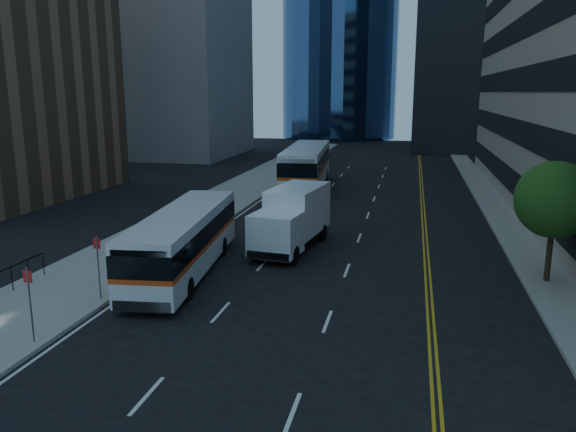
# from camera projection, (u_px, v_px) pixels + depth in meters

# --- Properties ---
(ground) EXTENTS (160.00, 160.00, 0.00)m
(ground) POSITION_uv_depth(u_px,v_px,m) (303.00, 344.00, 18.16)
(ground) COLOR black
(ground) RESTS_ON ground
(sidewalk_west) EXTENTS (5.00, 90.00, 0.15)m
(sidewalk_west) POSITION_uv_depth(u_px,v_px,m) (233.00, 195.00, 44.19)
(sidewalk_west) COLOR gray
(sidewalk_west) RESTS_ON ground
(sidewalk_east) EXTENTS (2.00, 90.00, 0.15)m
(sidewalk_east) POSITION_uv_depth(u_px,v_px,m) (493.00, 205.00, 40.08)
(sidewalk_east) COLOR gray
(sidewalk_east) RESTS_ON ground
(midrise_west) EXTENTS (18.00, 18.00, 35.00)m
(midrise_west) POSITION_uv_depth(u_px,v_px,m) (163.00, 14.00, 69.85)
(midrise_west) COLOR gray
(midrise_west) RESTS_ON ground
(street_tree) EXTENTS (3.20, 3.20, 5.10)m
(street_tree) POSITION_uv_depth(u_px,v_px,m) (555.00, 200.00, 23.10)
(street_tree) COLOR #332114
(street_tree) RESTS_ON sidewalk_east
(bus_front) EXTENTS (3.58, 11.13, 2.82)m
(bus_front) POSITION_uv_depth(u_px,v_px,m) (184.00, 240.00, 25.03)
(bus_front) COLOR white
(bus_front) RESTS_ON ground
(bus_rear) EXTENTS (4.06, 13.79, 3.51)m
(bus_rear) POSITION_uv_depth(u_px,v_px,m) (306.00, 166.00, 47.35)
(bus_rear) COLOR white
(bus_rear) RESTS_ON ground
(box_truck) EXTENTS (3.10, 6.80, 3.14)m
(box_truck) POSITION_uv_depth(u_px,v_px,m) (292.00, 218.00, 28.89)
(box_truck) COLOR white
(box_truck) RESTS_ON ground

